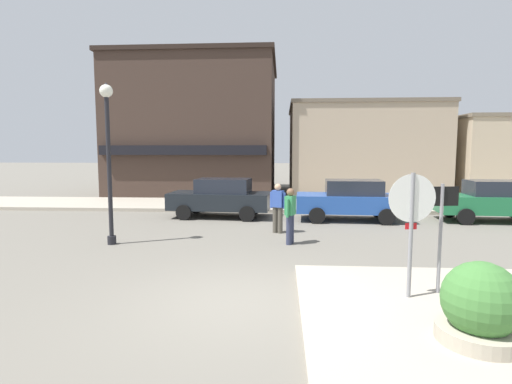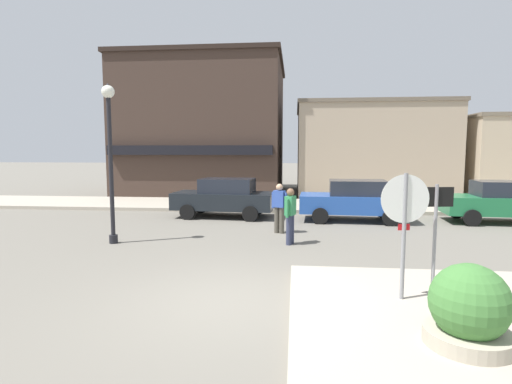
{
  "view_description": "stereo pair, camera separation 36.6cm",
  "coord_description": "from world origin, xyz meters",
  "px_view_note": "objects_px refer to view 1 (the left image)",
  "views": [
    {
      "loc": [
        0.78,
        -6.75,
        2.67
      ],
      "look_at": [
        0.04,
        4.5,
        1.5
      ],
      "focal_mm": 28.0,
      "sensor_mm": 36.0,
      "label": 1
    },
    {
      "loc": [
        1.15,
        -6.72,
        2.67
      ],
      "look_at": [
        0.04,
        4.5,
        1.5
      ],
      "focal_mm": 28.0,
      "sensor_mm": 36.0,
      "label": 2
    }
  ],
  "objects_px": {
    "pedestrian_crossing_far": "(290,214)",
    "stop_sign": "(411,219)",
    "parked_car_third": "(494,200)",
    "one_way_sign": "(441,227)",
    "parked_car_second": "(350,199)",
    "lamp_post": "(108,140)",
    "planter": "(480,311)",
    "pedestrian_crossing_near": "(278,207)",
    "parked_car_nearest": "(221,197)"
  },
  "relations": [
    {
      "from": "stop_sign",
      "to": "pedestrian_crossing_far",
      "type": "distance_m",
      "value": 4.9
    },
    {
      "from": "parked_car_third",
      "to": "pedestrian_crossing_far",
      "type": "distance_m",
      "value": 8.77
    },
    {
      "from": "one_way_sign",
      "to": "parked_car_third",
      "type": "relative_size",
      "value": 0.51
    },
    {
      "from": "stop_sign",
      "to": "planter",
      "type": "xyz_separation_m",
      "value": [
        0.42,
        -1.6,
        -0.96
      ]
    },
    {
      "from": "parked_car_third",
      "to": "lamp_post",
      "type": "bearing_deg",
      "value": -160.61
    },
    {
      "from": "stop_sign",
      "to": "parked_car_nearest",
      "type": "relative_size",
      "value": 0.56
    },
    {
      "from": "pedestrian_crossing_near",
      "to": "stop_sign",
      "type": "bearing_deg",
      "value": -68.72
    },
    {
      "from": "one_way_sign",
      "to": "parked_car_second",
      "type": "distance_m",
      "value": 8.29
    },
    {
      "from": "parked_car_third",
      "to": "pedestrian_crossing_near",
      "type": "bearing_deg",
      "value": -162.13
    },
    {
      "from": "planter",
      "to": "parked_car_third",
      "type": "height_order",
      "value": "parked_car_third"
    },
    {
      "from": "one_way_sign",
      "to": "parked_car_second",
      "type": "xyz_separation_m",
      "value": [
        -0.17,
        8.27,
        -0.52
      ]
    },
    {
      "from": "planter",
      "to": "parked_car_second",
      "type": "relative_size",
      "value": 0.3
    },
    {
      "from": "planter",
      "to": "lamp_post",
      "type": "xyz_separation_m",
      "value": [
        -7.48,
        5.68,
        2.4
      ]
    },
    {
      "from": "planter",
      "to": "parked_car_second",
      "type": "height_order",
      "value": "parked_car_second"
    },
    {
      "from": "pedestrian_crossing_far",
      "to": "lamp_post",
      "type": "bearing_deg",
      "value": -175.93
    },
    {
      "from": "stop_sign",
      "to": "pedestrian_crossing_near",
      "type": "relative_size",
      "value": 1.43
    },
    {
      "from": "planter",
      "to": "parked_car_third",
      "type": "xyz_separation_m",
      "value": [
        5.34,
        10.19,
        0.25
      ]
    },
    {
      "from": "parked_car_nearest",
      "to": "pedestrian_crossing_far",
      "type": "bearing_deg",
      "value": -59.09
    },
    {
      "from": "parked_car_second",
      "to": "one_way_sign",
      "type": "bearing_deg",
      "value": -88.83
    },
    {
      "from": "lamp_post",
      "to": "parked_car_third",
      "type": "distance_m",
      "value": 13.76
    },
    {
      "from": "one_way_sign",
      "to": "lamp_post",
      "type": "xyz_separation_m",
      "value": [
        -7.64,
        3.84,
        1.63
      ]
    },
    {
      "from": "one_way_sign",
      "to": "planter",
      "type": "height_order",
      "value": "one_way_sign"
    },
    {
      "from": "pedestrian_crossing_far",
      "to": "pedestrian_crossing_near",
      "type": "bearing_deg",
      "value": 103.6
    },
    {
      "from": "lamp_post",
      "to": "parked_car_nearest",
      "type": "distance_m",
      "value": 5.82
    },
    {
      "from": "stop_sign",
      "to": "parked_car_nearest",
      "type": "bearing_deg",
      "value": 117.48
    },
    {
      "from": "stop_sign",
      "to": "lamp_post",
      "type": "relative_size",
      "value": 0.51
    },
    {
      "from": "lamp_post",
      "to": "pedestrian_crossing_near",
      "type": "height_order",
      "value": "lamp_post"
    },
    {
      "from": "parked_car_nearest",
      "to": "pedestrian_crossing_far",
      "type": "relative_size",
      "value": 2.56
    },
    {
      "from": "one_way_sign",
      "to": "parked_car_nearest",
      "type": "height_order",
      "value": "one_way_sign"
    },
    {
      "from": "one_way_sign",
      "to": "parked_car_second",
      "type": "bearing_deg",
      "value": 91.17
    },
    {
      "from": "lamp_post",
      "to": "parked_car_third",
      "type": "bearing_deg",
      "value": 19.39
    },
    {
      "from": "one_way_sign",
      "to": "planter",
      "type": "bearing_deg",
      "value": -95.04
    },
    {
      "from": "parked_car_second",
      "to": "parked_car_third",
      "type": "distance_m",
      "value": 5.35
    },
    {
      "from": "stop_sign",
      "to": "parked_car_second",
      "type": "height_order",
      "value": "stop_sign"
    },
    {
      "from": "lamp_post",
      "to": "pedestrian_crossing_far",
      "type": "relative_size",
      "value": 2.82
    },
    {
      "from": "pedestrian_crossing_far",
      "to": "stop_sign",
      "type": "bearing_deg",
      "value": -66.22
    },
    {
      "from": "parked_car_nearest",
      "to": "lamp_post",
      "type": "bearing_deg",
      "value": -116.5
    },
    {
      "from": "lamp_post",
      "to": "planter",
      "type": "bearing_deg",
      "value": -37.22
    },
    {
      "from": "stop_sign",
      "to": "parked_car_second",
      "type": "xyz_separation_m",
      "value": [
        0.42,
        8.51,
        -0.71
      ]
    },
    {
      "from": "stop_sign",
      "to": "parked_car_nearest",
      "type": "distance_m",
      "value": 10.08
    },
    {
      "from": "parked_car_second",
      "to": "parked_car_third",
      "type": "relative_size",
      "value": 1.0
    },
    {
      "from": "one_way_sign",
      "to": "parked_car_third",
      "type": "distance_m",
      "value": 9.84
    },
    {
      "from": "lamp_post",
      "to": "pedestrian_crossing_far",
      "type": "xyz_separation_m",
      "value": [
        5.1,
        0.36,
        -2.09
      ]
    },
    {
      "from": "parked_car_second",
      "to": "pedestrian_crossing_near",
      "type": "xyz_separation_m",
      "value": [
        -2.75,
        -2.53,
        0.06
      ]
    },
    {
      "from": "one_way_sign",
      "to": "pedestrian_crossing_far",
      "type": "xyz_separation_m",
      "value": [
        -2.54,
        4.2,
        -0.46
      ]
    },
    {
      "from": "stop_sign",
      "to": "lamp_post",
      "type": "bearing_deg",
      "value": 149.96
    },
    {
      "from": "parked_car_nearest",
      "to": "planter",
      "type": "bearing_deg",
      "value": -64.3
    },
    {
      "from": "stop_sign",
      "to": "one_way_sign",
      "type": "relative_size",
      "value": 1.1
    },
    {
      "from": "parked_car_second",
      "to": "pedestrian_crossing_near",
      "type": "height_order",
      "value": "pedestrian_crossing_near"
    },
    {
      "from": "parked_car_nearest",
      "to": "parked_car_third",
      "type": "relative_size",
      "value": 1.0
    }
  ]
}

